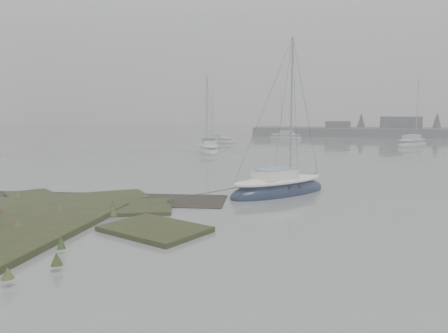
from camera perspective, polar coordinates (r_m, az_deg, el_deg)
ground at (r=45.39m, az=3.94°, el=1.90°), size 160.00×160.00×0.00m
far_shoreline at (r=79.57m, az=26.78°, el=4.07°), size 60.00×8.00×4.15m
sailboat_main at (r=22.67m, az=7.15°, el=-2.92°), size 5.63×5.83×8.61m
sailboat_white at (r=45.01m, az=-2.05°, el=2.21°), size 4.16×6.39×8.59m
sailboat_far_a at (r=58.50m, az=-0.91°, el=3.37°), size 5.83×4.45×7.99m
sailboat_far_b at (r=57.83m, az=23.37°, el=2.75°), size 5.39×6.24×8.83m
sailboat_far_c at (r=67.19m, az=8.01°, el=3.81°), size 5.84×4.13×7.91m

